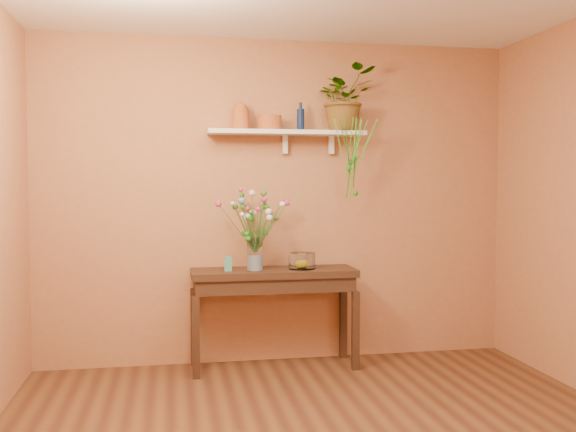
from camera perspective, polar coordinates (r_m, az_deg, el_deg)
room at (r=3.42m, az=4.73°, el=0.34°), size 4.04×4.04×2.70m
sideboard at (r=5.19m, az=-1.28°, el=-6.07°), size 1.33×0.43×0.81m
wall_shelf at (r=5.27m, az=0.00°, el=7.43°), size 1.30×0.24×0.19m
terracotta_jug at (r=5.22m, az=-4.28°, el=8.90°), size 0.16×0.16×0.23m
terracotta_pot at (r=5.25m, az=-1.66°, el=8.35°), size 0.25×0.25×0.12m
blue_bottle at (r=5.30m, az=1.14°, el=8.67°), size 0.08×0.08×0.23m
spider_plant at (r=5.40m, az=5.06°, el=10.42°), size 0.61×0.57×0.54m
plant_fronds at (r=5.20m, az=5.85°, el=4.91°), size 0.37×0.32×0.66m
glass_vase at (r=5.10m, az=-2.98°, el=-3.62°), size 0.13×0.13×0.27m
bouquet at (r=5.07m, az=-2.98°, el=0.22°), size 0.62×0.46×0.52m
glass_bowl at (r=5.18m, az=1.26°, el=-4.10°), size 0.22×0.22×0.13m
lemon at (r=5.20m, az=1.25°, el=-4.29°), size 0.07×0.07×0.07m
carton at (r=5.08m, az=-5.39°, el=-4.28°), size 0.06×0.05×0.12m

